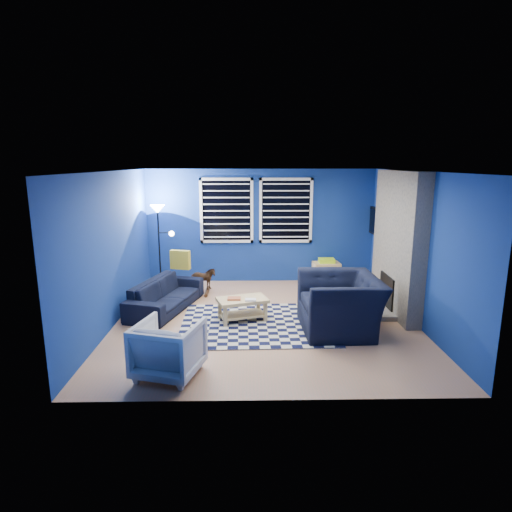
{
  "coord_description": "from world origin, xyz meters",
  "views": [
    {
      "loc": [
        -0.28,
        -6.88,
        2.64
      ],
      "look_at": [
        -0.15,
        0.3,
        1.06
      ],
      "focal_mm": 30.0,
      "sensor_mm": 36.0,
      "label": 1
    }
  ],
  "objects_px": {
    "tv": "(378,222)",
    "sofa": "(166,295)",
    "coffee_table": "(242,305)",
    "cabinet": "(326,272)",
    "armchair_big": "(340,304)",
    "armchair_bent": "(169,349)",
    "floor_lamp": "(159,221)",
    "rocking_horse": "(202,279)"
  },
  "relations": [
    {
      "from": "cabinet",
      "to": "armchair_bent",
      "type": "bearing_deg",
      "value": -127.87
    },
    {
      "from": "armchair_bent",
      "to": "floor_lamp",
      "type": "xyz_separation_m",
      "value": [
        -0.85,
        3.85,
        1.1
      ]
    },
    {
      "from": "rocking_horse",
      "to": "floor_lamp",
      "type": "relative_size",
      "value": 0.31
    },
    {
      "from": "tv",
      "to": "sofa",
      "type": "xyz_separation_m",
      "value": [
        -4.23,
        -1.39,
        -1.13
      ]
    },
    {
      "from": "armchair_big",
      "to": "rocking_horse",
      "type": "height_order",
      "value": "armchair_big"
    },
    {
      "from": "tv",
      "to": "cabinet",
      "type": "relative_size",
      "value": 1.67
    },
    {
      "from": "sofa",
      "to": "tv",
      "type": "bearing_deg",
      "value": -55.88
    },
    {
      "from": "tv",
      "to": "rocking_horse",
      "type": "xyz_separation_m",
      "value": [
        -3.67,
        -0.42,
        -1.1
      ]
    },
    {
      "from": "sofa",
      "to": "floor_lamp",
      "type": "bearing_deg",
      "value": 30.24
    },
    {
      "from": "coffee_table",
      "to": "cabinet",
      "type": "relative_size",
      "value": 1.55
    },
    {
      "from": "armchair_big",
      "to": "armchair_bent",
      "type": "bearing_deg",
      "value": -61.51
    },
    {
      "from": "tv",
      "to": "coffee_table",
      "type": "bearing_deg",
      "value": -144.69
    },
    {
      "from": "rocking_horse",
      "to": "floor_lamp",
      "type": "bearing_deg",
      "value": 64.01
    },
    {
      "from": "armchair_bent",
      "to": "cabinet",
      "type": "distance_m",
      "value": 4.95
    },
    {
      "from": "tv",
      "to": "armchair_bent",
      "type": "relative_size",
      "value": 1.28
    },
    {
      "from": "armchair_big",
      "to": "coffee_table",
      "type": "relative_size",
      "value": 1.46
    },
    {
      "from": "sofa",
      "to": "cabinet",
      "type": "bearing_deg",
      "value": -47.17
    },
    {
      "from": "tv",
      "to": "rocking_horse",
      "type": "distance_m",
      "value": 3.86
    },
    {
      "from": "armchair_bent",
      "to": "rocking_horse",
      "type": "xyz_separation_m",
      "value": [
        0.06,
        3.46,
        -0.05
      ]
    },
    {
      "from": "rocking_horse",
      "to": "floor_lamp",
      "type": "xyz_separation_m",
      "value": [
        -0.9,
        0.39,
        1.15
      ]
    },
    {
      "from": "armchair_big",
      "to": "cabinet",
      "type": "height_order",
      "value": "armchair_big"
    },
    {
      "from": "armchair_big",
      "to": "cabinet",
      "type": "relative_size",
      "value": 2.26
    },
    {
      "from": "sofa",
      "to": "coffee_table",
      "type": "bearing_deg",
      "value": -97.82
    },
    {
      "from": "armchair_bent",
      "to": "floor_lamp",
      "type": "bearing_deg",
      "value": -61.86
    },
    {
      "from": "armchair_big",
      "to": "cabinet",
      "type": "xyz_separation_m",
      "value": [
        0.27,
        2.69,
        -0.19
      ]
    },
    {
      "from": "rocking_horse",
      "to": "coffee_table",
      "type": "xyz_separation_m",
      "value": [
        0.84,
        -1.59,
        -0.02
      ]
    },
    {
      "from": "armchair_bent",
      "to": "cabinet",
      "type": "bearing_deg",
      "value": -107.77
    },
    {
      "from": "sofa",
      "to": "floor_lamp",
      "type": "height_order",
      "value": "floor_lamp"
    },
    {
      "from": "armchair_big",
      "to": "armchair_bent",
      "type": "height_order",
      "value": "armchair_big"
    },
    {
      "from": "tv",
      "to": "cabinet",
      "type": "height_order",
      "value": "tv"
    },
    {
      "from": "cabinet",
      "to": "sofa",
      "type": "bearing_deg",
      "value": -157.56
    },
    {
      "from": "coffee_table",
      "to": "armchair_bent",
      "type": "bearing_deg",
      "value": -115.65
    },
    {
      "from": "floor_lamp",
      "to": "coffee_table",
      "type": "bearing_deg",
      "value": -48.51
    },
    {
      "from": "tv",
      "to": "sofa",
      "type": "relative_size",
      "value": 0.53
    },
    {
      "from": "sofa",
      "to": "floor_lamp",
      "type": "xyz_separation_m",
      "value": [
        -0.34,
        1.36,
        1.18
      ]
    },
    {
      "from": "tv",
      "to": "coffee_table",
      "type": "distance_m",
      "value": 3.64
    },
    {
      "from": "sofa",
      "to": "armchair_big",
      "type": "height_order",
      "value": "armchair_big"
    },
    {
      "from": "armchair_bent",
      "to": "cabinet",
      "type": "height_order",
      "value": "armchair_bent"
    },
    {
      "from": "armchair_big",
      "to": "rocking_horse",
      "type": "relative_size",
      "value": 2.46
    },
    {
      "from": "sofa",
      "to": "armchair_bent",
      "type": "distance_m",
      "value": 2.54
    },
    {
      "from": "rocking_horse",
      "to": "cabinet",
      "type": "distance_m",
      "value": 2.76
    },
    {
      "from": "armchair_bent",
      "to": "rocking_horse",
      "type": "bearing_deg",
      "value": -75.2
    }
  ]
}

